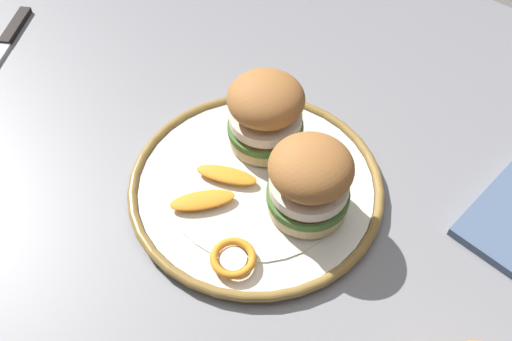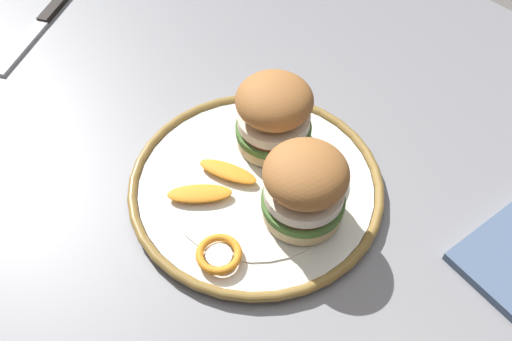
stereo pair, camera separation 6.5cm
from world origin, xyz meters
name	(u,v)px [view 2 (the right image)]	position (x,y,z in m)	size (l,w,h in m)	color
dining_table	(306,228)	(0.00, 0.00, 0.65)	(1.48, 1.04, 0.73)	gray
dinner_plate	(256,186)	(0.05, 0.05, 0.74)	(0.32, 0.32, 0.02)	silver
sandwich_half_left	(274,114)	(0.08, -0.02, 0.79)	(0.13, 0.13, 0.10)	beige
sandwich_half_right	(305,186)	(-0.02, 0.04, 0.79)	(0.11, 0.11, 0.10)	beige
orange_peel_curled	(218,253)	(0.00, 0.15, 0.75)	(0.07, 0.07, 0.01)	orange
orange_peel_strip_long	(228,171)	(0.08, 0.06, 0.75)	(0.08, 0.05, 0.01)	orange
orange_peel_strip_short	(200,194)	(0.08, 0.11, 0.75)	(0.07, 0.08, 0.01)	orange
table_knife	(41,24)	(0.53, 0.08, 0.73)	(0.13, 0.20, 0.01)	silver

